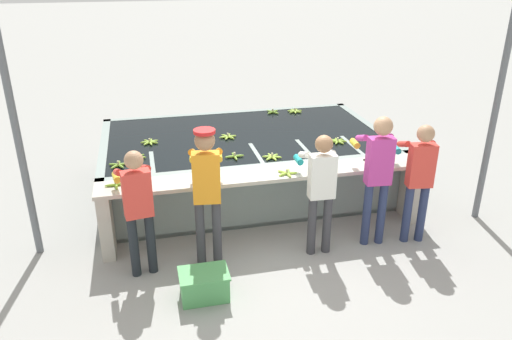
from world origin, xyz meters
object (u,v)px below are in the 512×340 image
banana_bunch_floating_7 (118,165)px  banana_bunch_floating_8 (136,157)px  worker_3 (378,169)px  knife_0 (372,160)px  support_post_right (495,111)px  banana_bunch_floating_0 (228,137)px  banana_bunch_floating_5 (273,112)px  banana_bunch_floating_3 (338,141)px  banana_bunch_ledge_1 (287,173)px  banana_bunch_floating_1 (295,111)px  worker_4 (419,173)px  worker_2 (321,184)px  banana_bunch_ledge_0 (116,185)px  worker_0 (138,202)px  worker_1 (207,184)px  banana_bunch_floating_4 (235,156)px  banana_bunch_floating_6 (150,142)px  support_post_left (17,135)px  crate (204,285)px  banana_bunch_floating_2 (272,157)px

banana_bunch_floating_7 → banana_bunch_floating_8: size_ratio=0.98×
worker_3 → knife_0: worker_3 is taller
support_post_right → banana_bunch_floating_0: bearing=153.5°
banana_bunch_floating_5 → support_post_right: 3.71m
banana_bunch_floating_3 → banana_bunch_ledge_1: banana_bunch_ledge_1 is taller
banana_bunch_floating_0 → banana_bunch_floating_1: bearing=37.2°
worker_4 → banana_bunch_ledge_1: size_ratio=5.91×
worker_2 → banana_bunch_floating_8: bearing=146.2°
banana_bunch_ledge_0 → worker_0: bearing=-65.4°
worker_0 → banana_bunch_ledge_1: (1.89, 0.40, 0.00)m
knife_0 → worker_0: bearing=-169.5°
worker_1 → banana_bunch_ledge_1: worker_1 is taller
worker_3 → banana_bunch_floating_4: size_ratio=6.22×
worker_3 → banana_bunch_floating_3: size_ratio=6.27×
banana_bunch_floating_6 → banana_bunch_ledge_1: 2.33m
banana_bunch_floating_4 → banana_bunch_floating_6: same height
worker_2 → support_post_left: bearing=167.2°
banana_bunch_floating_3 → worker_0: bearing=-155.0°
banana_bunch_ledge_1 → crate: bearing=-139.6°
banana_bunch_floating_1 → worker_2: bearing=-101.7°
knife_0 → banana_bunch_ledge_1: bearing=-171.7°
knife_0 → banana_bunch_floating_5: bearing=106.5°
worker_2 → crate: (-1.56, -0.62, -0.79)m
banana_bunch_floating_5 → banana_bunch_ledge_0: bearing=-136.3°
worker_4 → banana_bunch_floating_1: size_ratio=5.79×
banana_bunch_floating_1 → support_post_right: support_post_right is taller
banana_bunch_floating_0 → banana_bunch_floating_5: 1.53m
worker_1 → banana_bunch_floating_0: size_ratio=6.23×
worker_0 → worker_3: bearing=0.1°
banana_bunch_floating_1 → banana_bunch_ledge_0: (-3.09, -2.52, 0.00)m
worker_2 → support_post_right: (2.58, 0.34, 0.65)m
worker_4 → banana_bunch_floating_6: worker_4 is taller
banana_bunch_floating_1 → support_post_left: size_ratio=0.09×
banana_bunch_floating_7 → knife_0: (3.42, -0.61, -0.01)m
banana_bunch_floating_5 → banana_bunch_ledge_0: (-2.68, -2.57, 0.00)m
banana_bunch_ledge_1 → crate: size_ratio=0.50×
banana_bunch_floating_2 → banana_bunch_floating_4: size_ratio=1.00×
banana_bunch_floating_5 → banana_bunch_floating_0: bearing=-132.4°
banana_bunch_ledge_0 → worker_4: bearing=-9.0°
worker_0 → banana_bunch_floating_8: worker_0 is taller
banana_bunch_floating_8 → worker_0: bearing=-90.2°
banana_bunch_floating_7 → crate: bearing=-64.8°
worker_3 → banana_bunch_floating_5: size_ratio=6.92×
banana_bunch_floating_5 → banana_bunch_floating_8: (-2.43, -1.68, -0.00)m
banana_bunch_floating_3 → worker_1: bearing=-147.6°
worker_2 → crate: bearing=-158.2°
worker_3 → banana_bunch_ledge_0: bearing=170.5°
banana_bunch_floating_8 → support_post_right: bearing=-13.3°
worker_1 → support_post_left: size_ratio=0.55×
banana_bunch_floating_3 → banana_bunch_floating_4: size_ratio=0.99×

